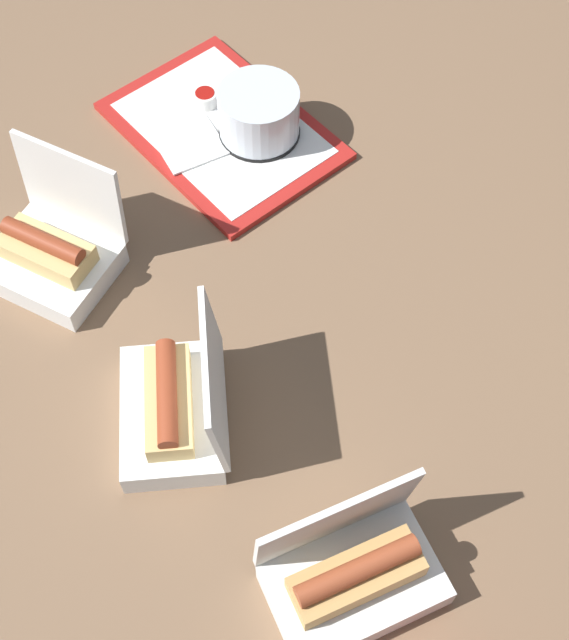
{
  "coord_description": "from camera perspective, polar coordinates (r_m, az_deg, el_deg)",
  "views": [
    {
      "loc": [
        0.43,
        -0.53,
        1.08
      ],
      "look_at": [
        -0.0,
        -0.04,
        0.05
      ],
      "focal_mm": 50.0,
      "sensor_mm": 36.0,
      "label": 1
    }
  ],
  "objects": [
    {
      "name": "napkin_stack",
      "position": [
        1.48,
        -6.1,
        11.16
      ],
      "size": [
        0.13,
        0.13,
        0.0
      ],
      "primitive_type": "cube",
      "rotation": [
        0.0,
        0.0,
        -0.36
      ],
      "color": "white",
      "rests_on": "food_tray"
    },
    {
      "name": "clamshell_hotdog_left",
      "position": [
        1.09,
        4.39,
        -15.94
      ],
      "size": [
        0.2,
        0.24,
        0.16
      ],
      "color": "white",
      "rests_on": "ground_plane"
    },
    {
      "name": "clamshell_hotdog_center",
      "position": [
        1.34,
        -14.61,
        4.23
      ],
      "size": [
        0.21,
        0.2,
        0.18
      ],
      "color": "white",
      "rests_on": "ground_plane"
    },
    {
      "name": "ketchup_cup",
      "position": [
        1.53,
        -5.1,
        13.99
      ],
      "size": [
        0.04,
        0.04,
        0.02
      ],
      "color": "white",
      "rests_on": "food_tray"
    },
    {
      "name": "cake_container",
      "position": [
        1.46,
        -1.65,
        13.0
      ],
      "size": [
        0.13,
        0.13,
        0.09
      ],
      "color": "black",
      "rests_on": "food_tray"
    },
    {
      "name": "clamshell_hotdog_right",
      "position": [
        1.17,
        -6.95,
        -5.5
      ],
      "size": [
        0.24,
        0.23,
        0.17
      ],
      "color": "white",
      "rests_on": "ground_plane"
    },
    {
      "name": "ground_plane",
      "position": [
        1.28,
        1.44,
        -0.09
      ],
      "size": [
        3.2,
        3.2,
        0.0
      ],
      "primitive_type": "plane",
      "color": "brown"
    },
    {
      "name": "plastic_fork",
      "position": [
        1.52,
        -2.48,
        13.38
      ],
      "size": [
        0.11,
        0.05,
        0.0
      ],
      "primitive_type": "cube",
      "rotation": [
        0.0,
        0.0,
        -0.36
      ],
      "color": "white",
      "rests_on": "food_tray"
    },
    {
      "name": "food_tray",
      "position": [
        1.5,
        -3.99,
        12.01
      ],
      "size": [
        0.4,
        0.31,
        0.01
      ],
      "color": "red",
      "rests_on": "ground_plane"
    }
  ]
}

